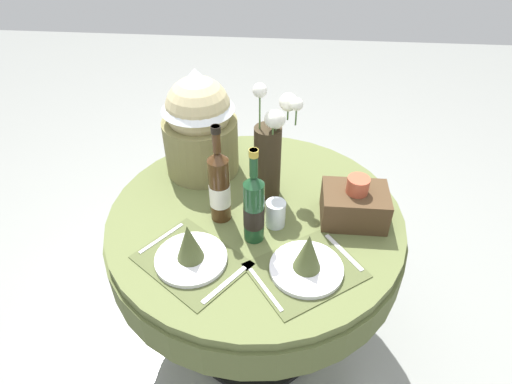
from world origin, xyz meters
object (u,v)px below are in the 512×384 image
Objects in this scene: place_setting_right at (307,261)px; flower_vase at (270,149)px; place_setting_left at (190,251)px; tumbler_near_left at (276,214)px; woven_basket_side_right at (354,204)px; gift_tub_back_left at (199,119)px; dining_table at (255,238)px; wine_bottle_left at (219,186)px; wine_bottle_centre at (254,208)px.

place_setting_right is 0.45m from flower_vase.
flower_vase is at bearing 58.59° from place_setting_left.
place_setting_left is 0.34m from tumbler_near_left.
gift_tub_back_left is at bearing 156.27° from woven_basket_side_right.
place_setting_left is at bearing -84.29° from gift_tub_back_left.
dining_table is 2.91× the size of wine_bottle_left.
wine_bottle_left reaches higher than dining_table.
wine_bottle_left is 1.65× the size of woven_basket_side_right.
wine_bottle_left is (-0.12, -0.03, 0.28)m from dining_table.
place_setting_left is 1.16× the size of wine_bottle_centre.
gift_tub_back_left is (-0.43, 0.54, 0.19)m from place_setting_right.
place_setting_left is 0.38m from place_setting_right.
place_setting_left is 1.11× the size of wine_bottle_left.
gift_tub_back_left is at bearing 132.27° from dining_table.
place_setting_right is 1.16× the size of wine_bottle_centre.
place_setting_right is 1.11× the size of wine_bottle_left.
gift_tub_back_left is at bearing 128.89° from place_setting_right.
woven_basket_side_right is (0.36, 0.00, 0.20)m from dining_table.
wine_bottle_centre is at bearing 33.41° from place_setting_left.
wine_bottle_centre reaches higher than place_setting_left.
place_setting_left is 0.96× the size of gift_tub_back_left.
wine_bottle_centre is at bearing -87.41° from dining_table.
dining_table is 2.42× the size of flower_vase.
flower_vase is 0.32m from gift_tub_back_left.
gift_tub_back_left reaches higher than place_setting_left.
woven_basket_side_right is (0.17, 0.27, 0.02)m from place_setting_right.
dining_table is 4.82× the size of woven_basket_side_right.
wine_bottle_left is 0.33m from gift_tub_back_left.
gift_tub_back_left reaches higher than place_setting_right.
gift_tub_back_left is (-0.32, 0.32, 0.19)m from tumbler_near_left.
wine_bottle_left reaches higher than woven_basket_side_right.
woven_basket_side_right is (0.60, -0.26, -0.17)m from gift_tub_back_left.
flower_vase is 1.27× the size of wine_bottle_centre.
wine_bottle_centre is (0.13, -0.10, -0.01)m from wine_bottle_left.
dining_table is at bearing 125.14° from place_setting_right.
gift_tub_back_left is (-0.25, 0.40, 0.10)m from wine_bottle_centre.
woven_basket_side_right is at bearing 25.39° from place_setting_left.
gift_tub_back_left is (-0.12, 0.30, 0.09)m from wine_bottle_left.
tumbler_near_left is at bearing -79.67° from flower_vase.
wine_bottle_centre reaches higher than place_setting_right.
wine_bottle_centre is at bearing -159.65° from woven_basket_side_right.
wine_bottle_centre is at bearing 142.35° from place_setting_right.
place_setting_right is at bearing -70.01° from flower_vase.
wine_bottle_left is at bearing 143.36° from wine_bottle_centre.
place_setting_left is 4.27× the size of tumbler_near_left.
dining_table is 2.52× the size of gift_tub_back_left.
flower_vase reaches higher than wine_bottle_centre.
wine_bottle_centre is at bearing -133.76° from tumbler_near_left.
flower_vase is at bearing 71.20° from dining_table.
woven_basket_side_right is (0.55, 0.26, 0.02)m from place_setting_left.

